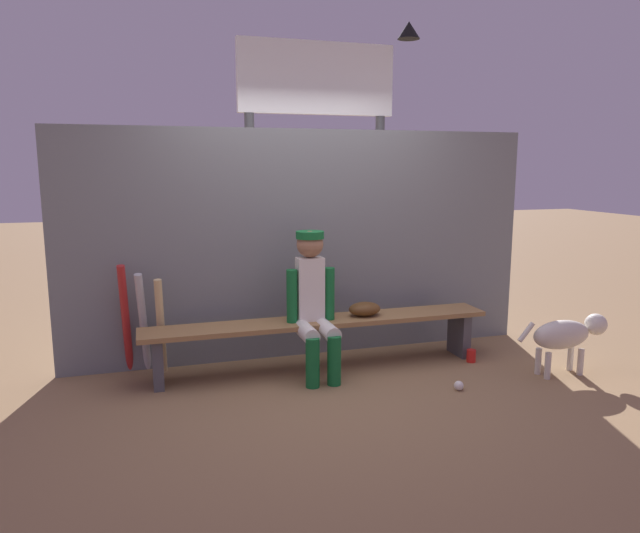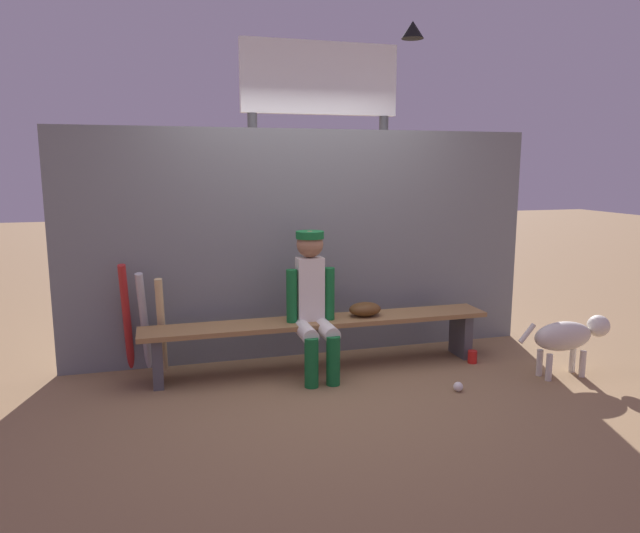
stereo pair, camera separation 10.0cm
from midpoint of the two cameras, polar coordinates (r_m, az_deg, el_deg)
name	(u,v)px [view 1 (the left image)]	position (r m, az deg, el deg)	size (l,w,h in m)	color
ground_plane	(320,369)	(5.05, -0.58, -9.94)	(30.00, 30.00, 0.00)	olive
chainlink_fence	(306,245)	(5.21, -1.93, 2.14)	(4.26, 0.03, 2.02)	slate
dugout_bench	(320,329)	(4.94, -0.58, -6.13)	(2.95, 0.36, 0.43)	olive
player_seated	(314,299)	(4.75, -1.22, -3.21)	(0.41, 0.55, 1.18)	silver
baseball_glove	(365,309)	(5.03, 3.81, -4.16)	(0.28, 0.20, 0.12)	#593819
bat_wood_natural	(161,326)	(4.99, -15.83, -5.65)	(0.06, 0.06, 0.81)	tan
bat_aluminum_silver	(143,323)	(5.06, -17.41, -5.24)	(0.06, 0.06, 0.87)	#B7B7BC
bat_aluminum_red	(126,319)	(5.06, -18.97, -4.89)	(0.06, 0.06, 0.94)	#B22323
baseball	(459,386)	(4.70, 12.79, -11.27)	(0.07, 0.07, 0.07)	white
cup_on_ground	(471,356)	(5.35, 14.01, -8.46)	(0.08, 0.08, 0.11)	red
cup_on_bench	(328,311)	(4.96, 0.23, -4.39)	(0.08, 0.08, 0.11)	red
scoreboard	(323,117)	(6.39, -0.16, 14.37)	(1.96, 0.27, 3.22)	#3F3F42
dog	(567,335)	(5.22, 22.45, -6.16)	(0.84, 0.20, 0.49)	beige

